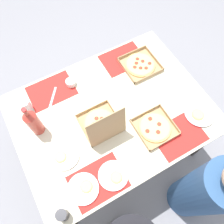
# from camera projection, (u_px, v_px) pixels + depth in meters

# --- Properties ---
(ground_plane) EXTENTS (6.00, 6.00, 0.00)m
(ground_plane) POSITION_uv_depth(u_px,v_px,m) (112.00, 143.00, 2.37)
(ground_plane) COLOR gray
(dining_table) EXTENTS (1.46, 1.10, 0.75)m
(dining_table) POSITION_uv_depth(u_px,v_px,m) (112.00, 117.00, 1.78)
(dining_table) COLOR #3F3328
(dining_table) RESTS_ON ground_plane
(placemat_near_left) EXTENTS (0.36, 0.26, 0.00)m
(placemat_near_left) POSITION_uv_depth(u_px,v_px,m) (123.00, 59.00, 1.92)
(placemat_near_left) COLOR red
(placemat_near_left) RESTS_ON dining_table
(placemat_near_right) EXTENTS (0.36, 0.26, 0.00)m
(placemat_near_right) POSITION_uv_depth(u_px,v_px,m) (51.00, 91.00, 1.78)
(placemat_near_right) COLOR red
(placemat_near_right) RESTS_ON dining_table
(placemat_far_left) EXTENTS (0.36, 0.26, 0.00)m
(placemat_far_left) POSITION_uv_depth(u_px,v_px,m) (179.00, 135.00, 1.61)
(placemat_far_left) COLOR red
(placemat_far_left) RESTS_ON dining_table
(placemat_far_right) EXTENTS (0.36, 0.26, 0.00)m
(placemat_far_right) POSITION_uv_depth(u_px,v_px,m) (98.00, 181.00, 1.47)
(placemat_far_right) COLOR red
(placemat_far_right) RESTS_ON dining_table
(pizza_box_corner_right) EXTENTS (0.27, 0.28, 0.31)m
(pizza_box_corner_right) POSITION_uv_depth(u_px,v_px,m) (101.00, 124.00, 1.60)
(pizza_box_corner_right) COLOR tan
(pizza_box_corner_right) RESTS_ON dining_table
(pizza_box_center) EXTENTS (0.29, 0.29, 0.04)m
(pizza_box_center) POSITION_uv_depth(u_px,v_px,m) (140.00, 65.00, 1.88)
(pizza_box_center) COLOR tan
(pizza_box_center) RESTS_ON dining_table
(pizza_box_edge_far) EXTENTS (0.27, 0.27, 0.04)m
(pizza_box_edge_far) POSITION_uv_depth(u_px,v_px,m) (155.00, 127.00, 1.63)
(pizza_box_edge_far) COLOR tan
(pizza_box_edge_far) RESTS_ON dining_table
(plate_near_left) EXTENTS (0.23, 0.23, 0.03)m
(plate_near_left) POSITION_uv_depth(u_px,v_px,m) (199.00, 113.00, 1.68)
(plate_near_left) COLOR white
(plate_near_left) RESTS_ON dining_table
(plate_far_right) EXTENTS (0.21, 0.21, 0.03)m
(plate_far_right) POSITION_uv_depth(u_px,v_px,m) (84.00, 189.00, 1.44)
(plate_far_right) COLOR white
(plate_far_right) RESTS_ON dining_table
(plate_far_left) EXTENTS (0.20, 0.20, 0.03)m
(plate_far_left) POSITION_uv_depth(u_px,v_px,m) (114.00, 176.00, 1.48)
(plate_far_left) COLOR white
(plate_far_left) RESTS_ON dining_table
(plate_near_right) EXTENTS (0.21, 0.21, 0.03)m
(plate_near_right) POSITION_uv_depth(u_px,v_px,m) (64.00, 155.00, 1.54)
(plate_near_right) COLOR white
(plate_near_right) RESTS_ON dining_table
(soda_bottle) EXTENTS (0.09, 0.09, 0.32)m
(soda_bottle) POSITION_uv_depth(u_px,v_px,m) (33.00, 122.00, 1.51)
(soda_bottle) COLOR #B2382D
(soda_bottle) RESTS_ON dining_table
(cup_red) EXTENTS (0.07, 0.07, 0.10)m
(cup_red) POSITION_uv_depth(u_px,v_px,m) (62.00, 215.00, 1.34)
(cup_red) COLOR #333338
(cup_red) RESTS_ON dining_table
(cup_clear_left) EXTENTS (0.07, 0.07, 0.10)m
(cup_clear_left) POSITION_uv_depth(u_px,v_px,m) (26.00, 106.00, 1.66)
(cup_clear_left) COLOR silver
(cup_clear_left) RESTS_ON dining_table
(condiment_bowl) EXTENTS (0.08, 0.08, 0.05)m
(condiment_bowl) POSITION_uv_depth(u_px,v_px,m) (71.00, 83.00, 1.78)
(condiment_bowl) COLOR white
(condiment_bowl) RESTS_ON dining_table
(knife_by_near_right) EXTENTS (0.18, 0.14, 0.00)m
(knife_by_near_right) POSITION_uv_depth(u_px,v_px,m) (104.00, 81.00, 1.81)
(knife_by_near_right) COLOR #B7B7BC
(knife_by_near_right) RESTS_ON dining_table
(knife_by_far_left) EXTENTS (0.14, 0.18, 0.00)m
(knife_by_far_left) POSITION_uv_depth(u_px,v_px,m) (53.00, 98.00, 1.74)
(knife_by_far_left) COLOR #B7B7BC
(knife_by_far_left) RESTS_ON dining_table
(diner_left_seat) EXTENTS (0.32, 0.32, 1.15)m
(diner_left_seat) POSITION_uv_depth(u_px,v_px,m) (204.00, 192.00, 1.66)
(diner_left_seat) COLOR #33598C
(diner_left_seat) RESTS_ON ground_plane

